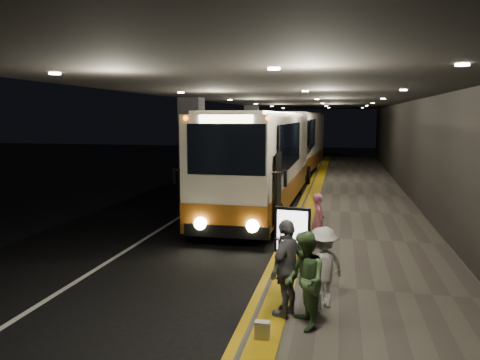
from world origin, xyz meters
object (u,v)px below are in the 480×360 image
(passenger_waiting_green, at_px, (305,280))
(info_sign, at_px, (292,232))
(stanchion_post, at_px, (279,262))
(passenger_boarding, at_px, (318,220))
(coach_second, at_px, (294,146))
(coach_main, at_px, (262,165))
(bag_plain, at_px, (262,330))
(passenger_waiting_grey, at_px, (287,268))
(bag_polka, at_px, (313,301))
(passenger_waiting_white, at_px, (322,267))
(coach_third, at_px, (307,139))

(passenger_waiting_green, xyz_separation_m, info_sign, (-0.43, 2.22, 0.27))
(info_sign, distance_m, stanchion_post, 0.70)
(passenger_boarding, bearing_deg, passenger_waiting_green, 167.39)
(coach_second, distance_m, passenger_waiting_green, 22.24)
(coach_main, height_order, bag_plain, coach_main)
(passenger_waiting_grey, bearing_deg, passenger_waiting_green, 60.56)
(passenger_waiting_grey, height_order, bag_polka, passenger_waiting_grey)
(passenger_waiting_green, distance_m, passenger_waiting_white, 0.97)
(coach_third, relative_size, passenger_waiting_grey, 6.31)
(passenger_waiting_grey, bearing_deg, coach_second, -153.19)
(coach_main, distance_m, coach_third, 24.90)
(coach_second, xyz_separation_m, passenger_waiting_white, (2.63, -21.17, -0.94))
(passenger_waiting_green, bearing_deg, passenger_boarding, 160.46)
(bag_polka, distance_m, stanchion_post, 1.48)
(bag_plain, distance_m, info_sign, 2.97)
(passenger_waiting_white, xyz_separation_m, stanchion_post, (-0.94, 1.02, -0.27))
(coach_second, bearing_deg, bag_plain, -82.26)
(coach_second, height_order, bag_plain, coach_second)
(passenger_boarding, height_order, passenger_waiting_white, passenger_waiting_white)
(coach_main, relative_size, info_sign, 7.43)
(coach_third, bearing_deg, coach_second, -87.52)
(bag_polka, relative_size, stanchion_post, 0.33)
(coach_main, relative_size, stanchion_post, 12.21)
(passenger_waiting_green, xyz_separation_m, passenger_waiting_grey, (-0.34, 0.42, 0.06))
(passenger_waiting_grey, bearing_deg, coach_main, -146.58)
(coach_main, distance_m, stanchion_post, 8.92)
(passenger_waiting_green, height_order, bag_polka, passenger_waiting_green)
(passenger_waiting_grey, bearing_deg, stanchion_post, -145.99)
(passenger_waiting_grey, bearing_deg, coach_third, -155.01)
(coach_main, relative_size, coach_second, 0.98)
(bag_polka, bearing_deg, passenger_waiting_green, -98.39)
(passenger_boarding, height_order, passenger_waiting_green, passenger_waiting_green)
(bag_plain, distance_m, stanchion_post, 2.57)
(coach_second, height_order, passenger_waiting_white, coach_second)
(passenger_boarding, bearing_deg, info_sign, 158.77)
(coach_main, bearing_deg, info_sign, -75.15)
(passenger_waiting_green, distance_m, passenger_waiting_grey, 0.55)
(bag_polka, distance_m, info_sign, 1.83)
(bag_polka, bearing_deg, passenger_waiting_white, 51.22)
(coach_second, height_order, passenger_waiting_green, coach_second)
(coach_second, xyz_separation_m, bag_plain, (1.76, -22.69, -1.56))
(bag_plain, relative_size, info_sign, 0.18)
(bag_polka, bearing_deg, info_sign, 110.26)
(passenger_waiting_green, distance_m, bag_plain, 1.09)
(passenger_boarding, relative_size, bag_plain, 4.96)
(info_sign, bearing_deg, coach_second, 101.01)
(coach_third, bearing_deg, passenger_waiting_grey, -84.57)
(coach_main, height_order, coach_second, coach_second)
(coach_main, distance_m, passenger_boarding, 6.15)
(coach_third, height_order, stanchion_post, coach_third)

